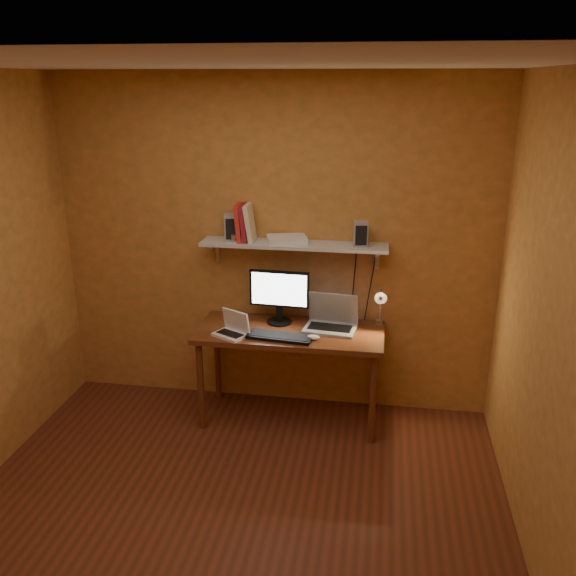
% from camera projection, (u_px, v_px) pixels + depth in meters
% --- Properties ---
extents(room, '(3.44, 3.24, 2.64)m').
position_uv_depth(room, '(220.00, 325.00, 3.22)').
color(room, '#612919').
rests_on(room, ground).
extents(desk, '(1.40, 0.60, 0.75)m').
position_uv_depth(desk, '(290.00, 341.00, 4.59)').
color(desk, brown).
rests_on(desk, ground).
extents(wall_shelf, '(1.40, 0.25, 0.21)m').
position_uv_depth(wall_shelf, '(294.00, 245.00, 4.55)').
color(wall_shelf, silver).
rests_on(wall_shelf, room).
extents(monitor, '(0.46, 0.20, 0.42)m').
position_uv_depth(monitor, '(279.00, 294.00, 4.63)').
color(monitor, black).
rests_on(monitor, desk).
extents(laptop, '(0.41, 0.31, 0.27)m').
position_uv_depth(laptop, '(331.00, 319.00, 4.58)').
color(laptop, '#92939A').
rests_on(laptop, desk).
extents(netbook, '(0.29, 0.26, 0.18)m').
position_uv_depth(netbook, '(233.00, 328.00, 4.46)').
color(netbook, white).
rests_on(netbook, desk).
extents(keyboard, '(0.49, 0.21, 0.03)m').
position_uv_depth(keyboard, '(280.00, 337.00, 4.41)').
color(keyboard, black).
rests_on(keyboard, desk).
extents(mouse, '(0.10, 0.07, 0.04)m').
position_uv_depth(mouse, '(313.00, 337.00, 4.39)').
color(mouse, white).
rests_on(mouse, desk).
extents(desk_lamp, '(0.09, 0.23, 0.38)m').
position_uv_depth(desk_lamp, '(380.00, 303.00, 4.51)').
color(desk_lamp, silver).
rests_on(desk_lamp, desk).
extents(speaker_left, '(0.13, 0.13, 0.20)m').
position_uv_depth(speaker_left, '(232.00, 227.00, 4.58)').
color(speaker_left, '#92939A').
rests_on(speaker_left, wall_shelf).
extents(speaker_right, '(0.12, 0.12, 0.18)m').
position_uv_depth(speaker_right, '(361.00, 234.00, 4.43)').
color(speaker_right, '#92939A').
rests_on(speaker_right, wall_shelf).
extents(books, '(0.15, 0.19, 0.28)m').
position_uv_depth(books, '(245.00, 223.00, 4.55)').
color(books, red).
rests_on(books, wall_shelf).
extents(shelf_camera, '(0.10, 0.05, 0.06)m').
position_uv_depth(shelf_camera, '(238.00, 239.00, 4.54)').
color(shelf_camera, silver).
rests_on(shelf_camera, wall_shelf).
extents(router, '(0.33, 0.27, 0.05)m').
position_uv_depth(router, '(287.00, 239.00, 4.55)').
color(router, white).
rests_on(router, wall_shelf).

